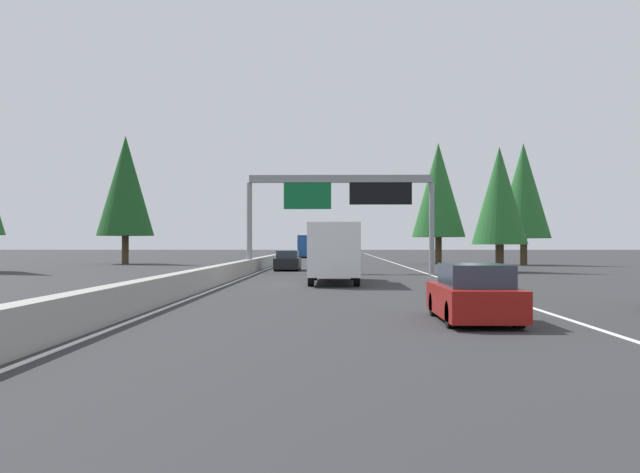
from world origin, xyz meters
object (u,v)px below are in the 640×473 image
(bus_near_right, at_px, (308,245))
(conifer_right_mid, at_px, (438,190))
(conifer_left_mid, at_px, (125,186))
(conifer_right_far, at_px, (524,191))
(sign_gantry_overhead, at_px, (343,195))
(sedan_far_left, at_px, (474,295))
(box_truck_distant_b, at_px, (334,251))
(sedan_near_center, at_px, (288,261))
(conifer_right_near, at_px, (499,196))

(bus_near_right, relative_size, conifer_right_mid, 0.97)
(bus_near_right, distance_m, conifer_left_mid, 37.53)
(conifer_right_mid, relative_size, conifer_right_far, 1.06)
(sign_gantry_overhead, height_order, bus_near_right, sign_gantry_overhead)
(sign_gantry_overhead, distance_m, conifer_right_far, 24.33)
(sedan_far_left, bearing_deg, conifer_right_far, -16.23)
(sedan_far_left, distance_m, box_truck_distant_b, 17.93)
(box_truck_distant_b, bearing_deg, conifer_right_mid, -16.55)
(sign_gantry_overhead, height_order, sedan_near_center, sign_gantry_overhead)
(sign_gantry_overhead, relative_size, box_truck_distant_b, 1.49)
(conifer_right_mid, bearing_deg, sedan_near_center, 142.69)
(conifer_right_near, bearing_deg, box_truck_distant_b, 140.41)
(conifer_right_near, height_order, conifer_right_mid, conifer_right_mid)
(bus_near_right, bearing_deg, conifer_left_mid, 153.60)
(box_truck_distant_b, distance_m, conifer_right_mid, 36.47)
(bus_near_right, relative_size, conifer_right_near, 1.32)
(sedan_near_center, bearing_deg, conifer_right_far, -57.19)
(conifer_right_far, bearing_deg, box_truck_distant_b, 149.92)
(sedan_far_left, bearing_deg, conifer_right_near, -14.15)
(conifer_right_far, bearing_deg, conifer_right_near, 159.85)
(bus_near_right, bearing_deg, box_truck_distant_b, -176.84)
(conifer_right_mid, bearing_deg, box_truck_distant_b, 163.45)
(sedan_near_center, relative_size, bus_near_right, 0.38)
(sedan_far_left, relative_size, bus_near_right, 0.38)
(conifer_left_mid, bearing_deg, conifer_right_near, -120.99)
(conifer_right_mid, bearing_deg, conifer_right_far, -122.39)
(sedan_near_center, bearing_deg, bus_near_right, 0.31)
(box_truck_distant_b, bearing_deg, conifer_right_far, -30.08)
(sedan_far_left, relative_size, conifer_right_mid, 0.37)
(box_truck_distant_b, relative_size, bus_near_right, 0.74)
(sign_gantry_overhead, distance_m, conifer_right_mid, 24.16)
(conifer_left_mid, bearing_deg, sedan_far_left, -154.83)
(sedan_near_center, distance_m, conifer_right_mid, 23.45)
(bus_near_right, bearing_deg, conifer_right_mid, -156.16)
(conifer_right_mid, bearing_deg, bus_near_right, 23.84)
(sedan_far_left, xyz_separation_m, bus_near_right, (83.60, 7.19, 1.03))
(sedan_far_left, distance_m, conifer_right_near, 32.72)
(sedan_far_left, height_order, conifer_right_near, conifer_right_near)
(sign_gantry_overhead, xyz_separation_m, conifer_right_mid, (22.06, -9.65, 1.96))
(sign_gantry_overhead, xyz_separation_m, conifer_right_near, (1.38, -10.85, 0.03))
(bus_near_right, xyz_separation_m, conifer_left_mid, (-33.21, 16.49, 5.83))
(sedan_far_left, xyz_separation_m, conifer_right_near, (31.41, -7.92, 4.60))
(sign_gantry_overhead, height_order, conifer_right_near, conifer_right_near)
(conifer_right_near, xyz_separation_m, conifer_right_mid, (20.68, 1.19, 1.94))
(conifer_left_mid, bearing_deg, conifer_right_mid, -86.79)
(sign_gantry_overhead, bearing_deg, box_truck_distant_b, 177.19)
(box_truck_distant_b, xyz_separation_m, bus_near_right, (66.05, 3.65, 0.11))
(sedan_near_center, bearing_deg, conifer_right_near, -100.57)
(sign_gantry_overhead, bearing_deg, conifer_right_far, -43.73)
(sedan_near_center, relative_size, conifer_right_near, 0.51)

